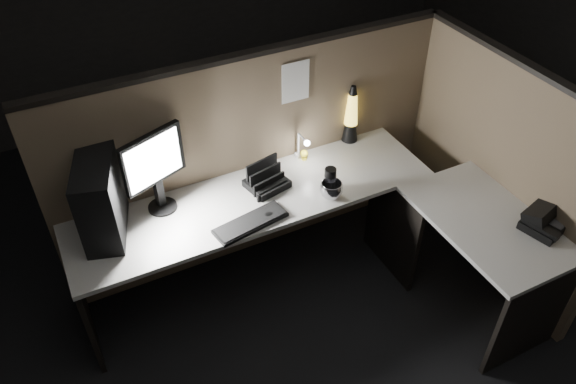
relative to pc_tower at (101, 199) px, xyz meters
name	(u,v)px	position (x,y,z in m)	size (l,w,h in m)	color
floor	(319,333)	(1.02, -0.71, -0.97)	(6.00, 6.00, 0.00)	black
room_shell	(331,116)	(1.02, -0.71, 0.65)	(6.00, 6.00, 6.00)	silver
partition_back	(255,160)	(1.02, 0.22, -0.22)	(2.66, 0.06, 1.50)	brown
partition_right	(496,174)	(2.35, -0.61, -0.22)	(0.06, 1.66, 1.50)	brown
desk	(328,234)	(1.20, -0.46, -0.39)	(2.60, 1.60, 0.73)	#B5B3AB
pc_tower	(101,199)	(0.00, 0.00, 0.00)	(0.20, 0.45, 0.47)	black
monitor	(154,165)	(0.33, 0.07, 0.08)	(0.39, 0.19, 0.52)	black
keyboard	(250,223)	(0.75, -0.32, -0.22)	(0.45, 0.15, 0.02)	black
mouse	(269,215)	(0.87, -0.31, -0.22)	(0.08, 0.06, 0.03)	black
clip_lamp	(302,146)	(1.31, 0.09, -0.12)	(0.04, 0.16, 0.20)	silver
organizer	(266,180)	(0.98, -0.04, -0.19)	(0.28, 0.26, 0.18)	black
lava_lamp	(351,118)	(1.72, 0.17, -0.06)	(0.11, 0.11, 0.42)	black
travel_mug	(330,180)	(1.32, -0.26, -0.15)	(0.08, 0.08, 0.17)	black
steel_mug	(331,190)	(1.29, -0.32, -0.18)	(0.14, 0.14, 0.11)	#BABAC1
figurine	(304,154)	(1.33, 0.10, -0.19)	(0.05, 0.05, 0.05)	yellow
pinned_paper	(296,82)	(1.30, 0.18, 0.31)	(0.19, 0.00, 0.27)	white
desk_phone	(543,220)	(2.25, -1.09, -0.18)	(0.29, 0.29, 0.14)	black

